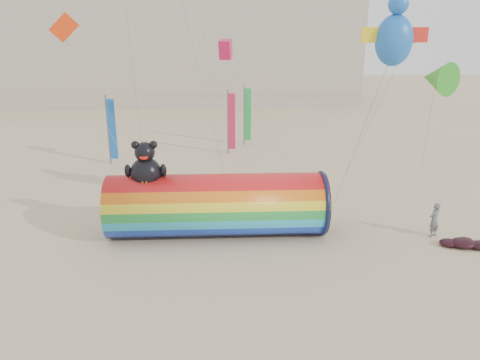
{
  "coord_description": "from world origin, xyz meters",
  "views": [
    {
      "loc": [
        -0.64,
        -21.24,
        9.85
      ],
      "look_at": [
        0.5,
        1.5,
        2.4
      ],
      "focal_mm": 35.0,
      "sensor_mm": 36.0,
      "label": 1
    }
  ],
  "objects_px": {
    "kite_handler": "(434,220)",
    "hotel_building": "(131,24)",
    "windsock_assembly": "(217,203)",
    "fabric_bundle": "(467,243)"
  },
  "relations": [
    {
      "from": "hotel_building",
      "to": "kite_handler",
      "type": "distance_m",
      "value": 52.32
    },
    {
      "from": "windsock_assembly",
      "to": "fabric_bundle",
      "type": "bearing_deg",
      "value": -9.82
    },
    {
      "from": "kite_handler",
      "to": "fabric_bundle",
      "type": "distance_m",
      "value": 1.78
    },
    {
      "from": "kite_handler",
      "to": "hotel_building",
      "type": "bearing_deg",
      "value": -98.21
    },
    {
      "from": "hotel_building",
      "to": "kite_handler",
      "type": "relative_size",
      "value": 34.45
    },
    {
      "from": "hotel_building",
      "to": "windsock_assembly",
      "type": "height_order",
      "value": "hotel_building"
    },
    {
      "from": "hotel_building",
      "to": "fabric_bundle",
      "type": "xyz_separation_m",
      "value": [
        23.04,
        -47.76,
        -10.14
      ]
    },
    {
      "from": "windsock_assembly",
      "to": "hotel_building",
      "type": "bearing_deg",
      "value": 103.86
    },
    {
      "from": "hotel_building",
      "to": "windsock_assembly",
      "type": "relative_size",
      "value": 5.69
    },
    {
      "from": "windsock_assembly",
      "to": "kite_handler",
      "type": "height_order",
      "value": "windsock_assembly"
    }
  ]
}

